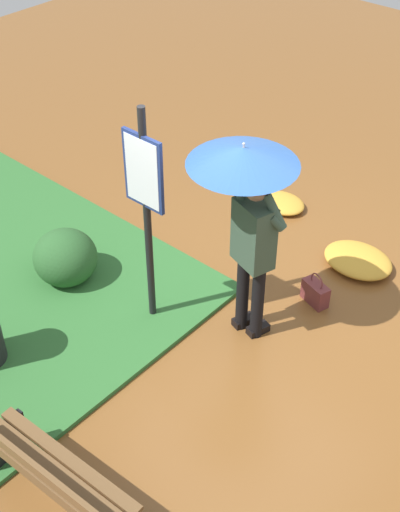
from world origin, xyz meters
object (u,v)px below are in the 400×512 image
(person_with_umbrella, at_px, (248,196))
(info_sign_post, at_px, (145,196))
(handbag, at_px, (315,293))
(park_bench, at_px, (52,478))

(person_with_umbrella, height_order, info_sign_post, info_sign_post)
(person_with_umbrella, bearing_deg, info_sign_post, 31.43)
(handbag, bearing_deg, info_sign_post, 48.44)
(person_with_umbrella, xyz_separation_m, info_sign_post, (0.77, 0.47, -0.11))
(person_with_umbrella, height_order, park_bench, person_with_umbrella)
(info_sign_post, bearing_deg, person_with_umbrella, -148.57)
(person_with_umbrella, relative_size, info_sign_post, 0.89)
(park_bench, bearing_deg, handbag, -92.86)
(park_bench, bearing_deg, info_sign_post, -64.71)
(person_with_umbrella, relative_size, park_bench, 1.46)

